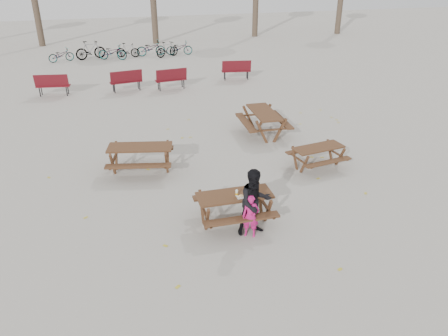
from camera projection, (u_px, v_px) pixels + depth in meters
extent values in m
plane|color=gray|center=(234.00, 222.00, 10.73)|extent=(80.00, 80.00, 0.00)
cube|color=#382214|center=(235.00, 195.00, 10.40)|extent=(1.80, 0.70, 0.05)
cube|color=#382214|center=(242.00, 219.00, 10.01)|extent=(1.80, 0.25, 0.05)
cube|color=#382214|center=(228.00, 194.00, 11.05)|extent=(1.80, 0.25, 0.05)
cylinder|color=#382214|center=(207.00, 220.00, 10.13)|extent=(0.08, 0.08, 0.73)
cylinder|color=#382214|center=(202.00, 207.00, 10.65)|extent=(0.08, 0.08, 0.73)
cylinder|color=#382214|center=(268.00, 211.00, 10.48)|extent=(0.08, 0.08, 0.73)
cylinder|color=#382214|center=(260.00, 199.00, 11.00)|extent=(0.08, 0.08, 0.73)
cube|color=silver|center=(241.00, 197.00, 10.23)|extent=(0.18, 0.11, 0.03)
ellipsoid|color=tan|center=(241.00, 196.00, 10.21)|extent=(0.14, 0.06, 0.05)
cylinder|color=silver|center=(237.00, 193.00, 10.29)|extent=(0.06, 0.06, 0.15)
cylinder|color=orange|center=(237.00, 194.00, 10.29)|extent=(0.07, 0.07, 0.05)
cylinder|color=white|center=(237.00, 190.00, 10.25)|extent=(0.03, 0.03, 0.02)
imported|color=#C4186B|center=(251.00, 216.00, 9.97)|extent=(0.46, 0.39, 1.06)
imported|color=black|center=(255.00, 202.00, 9.96)|extent=(0.85, 0.69, 1.64)
imported|color=black|center=(61.00, 55.00, 26.51)|extent=(1.61, 1.00, 0.80)
imported|color=black|center=(90.00, 50.00, 27.09)|extent=(1.93, 1.06, 1.12)
imported|color=black|center=(112.00, 52.00, 26.97)|extent=(1.89, 1.19, 0.94)
imported|color=black|center=(128.00, 50.00, 27.63)|extent=(1.53, 0.79, 0.89)
imported|color=black|center=(151.00, 48.00, 28.01)|extent=(1.86, 0.74, 0.96)
imported|color=black|center=(167.00, 49.00, 27.72)|extent=(1.62, 1.05, 0.95)
imported|color=black|center=(179.00, 48.00, 28.28)|extent=(1.73, 0.72, 0.89)
cylinder|color=#382B21|center=(153.00, 0.00, 30.91)|extent=(0.44, 0.44, 5.95)
cylinder|color=#382B21|center=(341.00, 0.00, 34.93)|extent=(0.44, 0.44, 5.25)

